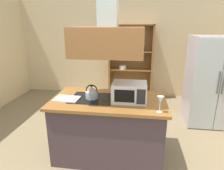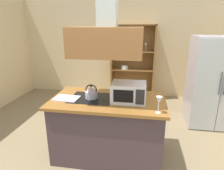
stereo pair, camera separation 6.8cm
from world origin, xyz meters
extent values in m
plane|color=#847252|center=(0.00, 0.00, 0.00)|extent=(7.80, 7.80, 0.00)
cube|color=beige|center=(0.00, 3.00, 1.35)|extent=(6.00, 0.12, 2.70)
cube|color=#44343A|center=(-0.09, 0.19, 0.43)|extent=(1.52, 0.82, 0.86)
cube|color=#935E27|center=(-0.09, 0.19, 0.88)|extent=(1.60, 0.90, 0.04)
cube|color=black|center=(-0.33, 0.19, 0.90)|extent=(0.60, 0.48, 0.00)
cube|color=#986031|center=(-0.09, 0.19, 1.69)|extent=(0.90, 0.70, 0.36)
cube|color=#BDB5BF|center=(1.74, 1.51, 0.86)|extent=(0.90, 0.72, 1.71)
cube|color=#B2BDC2|center=(1.51, 1.14, 0.86)|extent=(0.44, 0.03, 1.67)
cylinder|color=#4C4C51|center=(1.70, 1.11, 0.94)|extent=(0.02, 0.02, 0.40)
cylinder|color=#4C4C51|center=(1.78, 1.11, 0.94)|extent=(0.02, 0.02, 0.40)
cube|color=brown|center=(-0.44, 2.74, 0.96)|extent=(0.04, 0.40, 1.92)
cube|color=brown|center=(0.65, 2.74, 0.96)|extent=(0.04, 0.40, 1.92)
cube|color=brown|center=(0.10, 2.74, 1.90)|extent=(1.13, 0.40, 0.03)
cube|color=brown|center=(0.10, 2.74, 0.04)|extent=(1.13, 0.40, 0.08)
cube|color=brown|center=(0.10, 2.93, 0.96)|extent=(1.13, 0.02, 1.92)
cube|color=brown|center=(0.10, 2.74, 0.77)|extent=(1.05, 0.36, 0.02)
cube|color=brown|center=(0.10, 2.74, 1.25)|extent=(1.05, 0.36, 0.02)
cylinder|color=white|center=(-0.10, 2.69, 0.80)|extent=(0.18, 0.18, 0.05)
cylinder|color=white|center=(-0.10, 2.69, 0.85)|extent=(0.17, 0.17, 0.05)
cylinder|color=silver|center=(0.24, 2.70, 1.32)|extent=(0.01, 0.01, 0.12)
cone|color=silver|center=(0.24, 2.70, 1.42)|extent=(0.07, 0.07, 0.08)
cylinder|color=silver|center=(0.42, 2.70, 1.32)|extent=(0.01, 0.01, 0.12)
cone|color=silver|center=(0.42, 2.70, 1.42)|extent=(0.07, 0.07, 0.08)
cylinder|color=#AFBAC7|center=(-0.33, 0.19, 0.95)|extent=(0.18, 0.18, 0.10)
cone|color=#BDB3C1|center=(-0.33, 0.19, 1.03)|extent=(0.17, 0.17, 0.06)
sphere|color=black|center=(-0.33, 0.19, 1.08)|extent=(0.03, 0.03, 0.03)
torus|color=black|center=(-0.33, 0.19, 1.02)|extent=(0.17, 0.02, 0.17)
cube|color=white|center=(-0.67, 0.11, 0.91)|extent=(0.35, 0.26, 0.02)
cube|color=silver|center=(0.20, 0.17, 1.03)|extent=(0.46, 0.34, 0.26)
cube|color=black|center=(0.15, 0.00, 1.03)|extent=(0.26, 0.01, 0.17)
cube|color=#262628|center=(0.36, 0.00, 1.03)|extent=(0.11, 0.01, 0.20)
cylinder|color=silver|center=(0.58, -0.15, 0.90)|extent=(0.06, 0.06, 0.01)
cylinder|color=silver|center=(0.58, -0.15, 0.96)|extent=(0.01, 0.01, 0.11)
cone|color=silver|center=(0.58, -0.15, 1.06)|extent=(0.08, 0.08, 0.09)
camera|label=1|loc=(0.31, -2.31, 1.90)|focal=30.96mm
camera|label=2|loc=(0.38, -2.30, 1.90)|focal=30.96mm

